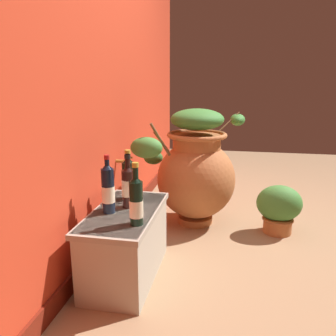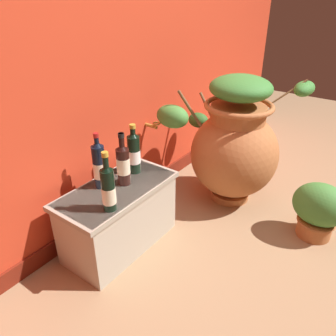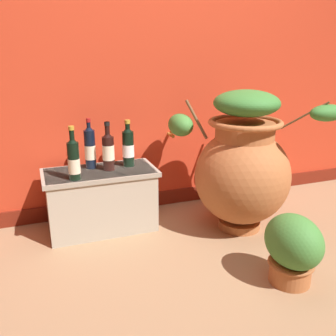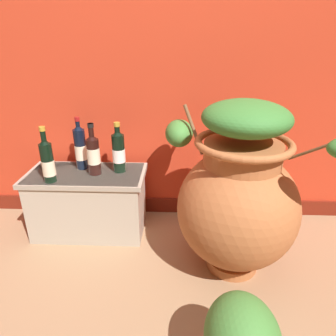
# 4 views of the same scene
# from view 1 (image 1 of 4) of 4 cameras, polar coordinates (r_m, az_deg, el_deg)

# --- Properties ---
(ground_plane) EXTENTS (7.00, 7.00, 0.00)m
(ground_plane) POSITION_cam_1_polar(r_m,az_deg,el_deg) (2.55, 15.89, -12.91)
(ground_plane) COLOR #9E7A56
(back_wall) EXTENTS (4.40, 0.33, 2.60)m
(back_wall) POSITION_cam_1_polar(r_m,az_deg,el_deg) (2.46, -12.23, 17.53)
(back_wall) COLOR red
(back_wall) RESTS_ON ground_plane
(terracotta_urn) EXTENTS (0.87, 0.84, 0.94)m
(terracotta_urn) POSITION_cam_1_polar(r_m,az_deg,el_deg) (2.76, 4.58, -0.36)
(terracotta_urn) COLOR #B26638
(terracotta_urn) RESTS_ON ground_plane
(stone_ledge) EXTENTS (0.74, 0.37, 0.42)m
(stone_ledge) POSITION_cam_1_polar(r_m,az_deg,el_deg) (2.08, -6.99, -12.04)
(stone_ledge) COLOR #B2A893
(stone_ledge) RESTS_ON ground_plane
(wine_bottle_left) EXTENTS (0.08, 0.08, 0.31)m
(wine_bottle_left) POSITION_cam_1_polar(r_m,az_deg,el_deg) (2.16, -6.64, -1.60)
(wine_bottle_left) COLOR black
(wine_bottle_left) RESTS_ON stone_ledge
(wine_bottle_middle) EXTENTS (0.07, 0.07, 0.33)m
(wine_bottle_middle) POSITION_cam_1_polar(r_m,az_deg,el_deg) (1.94, -9.95, -3.34)
(wine_bottle_middle) COLOR black
(wine_bottle_middle) RESTS_ON stone_ledge
(wine_bottle_right) EXTENTS (0.07, 0.07, 0.33)m
(wine_bottle_right) POSITION_cam_1_polar(r_m,az_deg,el_deg) (1.77, -5.33, -5.37)
(wine_bottle_right) COLOR black
(wine_bottle_right) RESTS_ON stone_ledge
(wine_bottle_back) EXTENTS (0.08, 0.08, 0.32)m
(wine_bottle_back) POSITION_cam_1_polar(r_m,az_deg,el_deg) (2.01, -6.63, -2.83)
(wine_bottle_back) COLOR black
(wine_bottle_back) RESTS_ON stone_ledge
(potted_shrub) EXTENTS (0.27, 0.34, 0.38)m
(potted_shrub) POSITION_cam_1_polar(r_m,az_deg,el_deg) (2.76, 17.97, -6.30)
(potted_shrub) COLOR #B26638
(potted_shrub) RESTS_ON ground_plane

